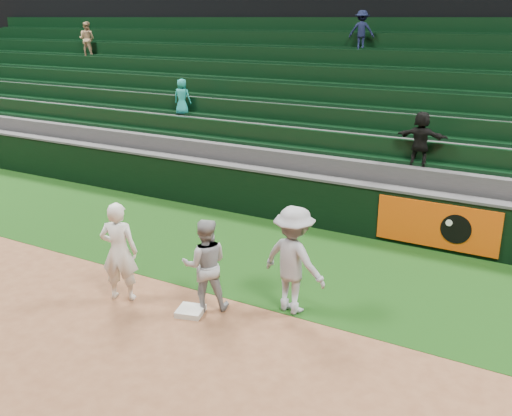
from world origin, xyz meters
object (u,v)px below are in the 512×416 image
Objects in this scene: first_base at (190,311)px; base_coach at (294,260)px; baserunner at (205,265)px; first_baseman at (119,252)px.

first_base is 1.99m from base_coach.
baserunner is (0.11, 0.32, 0.77)m from first_base.
first_base is at bearing 45.26° from base_coach.
first_base is 1.66m from first_baseman.
base_coach is at bearing 178.60° from first_baseman.
baserunner is 1.52m from base_coach.
baserunner is at bearing 174.26° from first_baseman.
first_baseman is 1.11× the size of baserunner.
first_base is 0.24× the size of first_baseman.
first_baseman is at bearing -174.41° from first_base.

